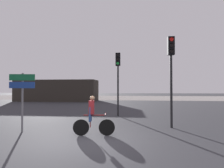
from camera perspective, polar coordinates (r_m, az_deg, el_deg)
The scene contains 7 objects.
ground_plane at distance 6.78m, azimuth -8.61°, elevation -17.92°, with size 120.00×120.00×0.00m, color #333338.
water_strip at distance 35.49m, azimuth 2.85°, elevation -4.45°, with size 80.00×16.00×0.01m, color #9E937F.
distant_building at distance 27.53m, azimuth -17.32°, elevation -2.05°, with size 11.77×4.00×3.13m, color #2D2823.
traffic_light_near_right at distance 9.10m, azimuth 18.72°, elevation 6.11°, with size 0.33×0.34×4.47m.
traffic_light_center at distance 12.17m, azimuth 1.96°, elevation 3.93°, with size 0.33×0.35×4.39m.
direction_sign_post at distance 8.67m, azimuth -27.26°, elevation -2.12°, with size 1.09×0.20×2.60m.
cyclist at distance 7.27m, azimuth -6.43°, elevation -10.15°, with size 1.71×0.46×1.62m.
Camera 1 is at (1.56, -6.30, 1.94)m, focal length 28.00 mm.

